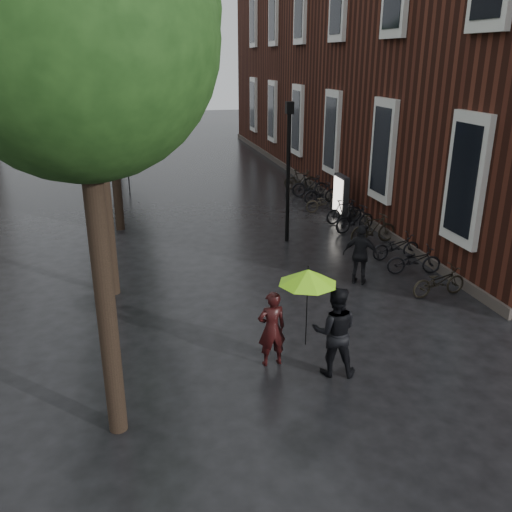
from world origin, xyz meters
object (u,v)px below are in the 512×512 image
object	(u,v)px
parked_bicycles	(350,215)
ad_lightbox	(341,196)
person_burgundy	(272,329)
person_black	(335,331)
lamp_post	(288,159)
pedestrian_walking	(361,255)

from	to	relation	value
parked_bicycles	ad_lightbox	size ratio (longest dim) A/B	8.00
person_burgundy	person_black	xyz separation A→B (m)	(1.14, -0.62, 0.12)
parked_bicycles	lamp_post	world-z (taller)	lamp_post
parked_bicycles	lamp_post	distance (m)	3.85
parked_bicycles	person_black	bearing A→B (deg)	-114.75
person_burgundy	pedestrian_walking	world-z (taller)	pedestrian_walking
person_burgundy	lamp_post	world-z (taller)	lamp_post
pedestrian_walking	lamp_post	world-z (taller)	lamp_post
person_black	pedestrian_walking	bearing A→B (deg)	-103.06
person_black	parked_bicycles	xyz separation A→B (m)	(4.33, 9.39, -0.48)
ad_lightbox	person_black	bearing A→B (deg)	-111.39
person_burgundy	lamp_post	xyz separation A→B (m)	(2.66, 7.77, 2.06)
parked_bicycles	ad_lightbox	distance (m)	1.53
pedestrian_walking	parked_bicycles	world-z (taller)	pedestrian_walking
person_black	lamp_post	bearing A→B (deg)	-83.30
pedestrian_walking	ad_lightbox	world-z (taller)	pedestrian_walking
person_burgundy	person_black	bearing A→B (deg)	147.44
pedestrian_walking	parked_bicycles	distance (m)	5.49
ad_lightbox	pedestrian_walking	bearing A→B (deg)	-106.10
person_black	ad_lightbox	xyz separation A→B (m)	(4.50, 10.86, -0.10)
pedestrian_walking	ad_lightbox	bearing A→B (deg)	-72.33
pedestrian_walking	lamp_post	size ratio (longest dim) A/B	0.37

